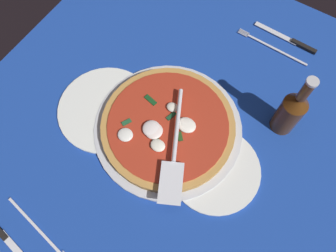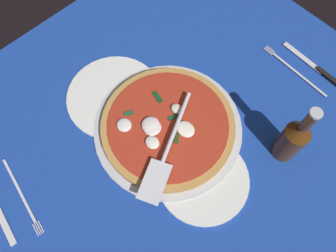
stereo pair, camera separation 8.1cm
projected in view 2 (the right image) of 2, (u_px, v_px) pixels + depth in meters
The scene contains 10 objects.
ground_plane at pixel (186, 126), 84.52cm from camera, with size 103.14×103.14×0.80cm, color #1A3E9E.
checker_pattern at pixel (186, 125), 84.11cm from camera, with size 103.14×103.14×0.10cm.
pizza_pan at pixel (168, 129), 83.02cm from camera, with size 36.39×36.39×1.18cm, color silver.
dinner_plate_left at pixel (203, 180), 77.84cm from camera, with size 21.37×21.37×1.00cm, color silver.
dinner_plate_right at pixel (114, 96), 86.83cm from camera, with size 24.35×24.35×1.00cm, color white.
pizza at pixel (168, 126), 81.46cm from camera, with size 32.58×32.58×3.34cm.
pizza_server at pixel (167, 150), 76.23cm from camera, with size 15.18×26.53×1.00cm.
place_setting_near at pixel (305, 70), 90.32cm from camera, with size 21.52×11.67×1.40cm.
place_setting_far at pixel (7, 197), 76.31cm from camera, with size 23.01×15.28×1.40cm.
beer_bottle at pixel (293, 139), 74.14cm from camera, with size 5.73×5.73×20.81cm.
Camera 2 is at (-21.89, 27.25, 76.69)cm, focal length 36.03 mm.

